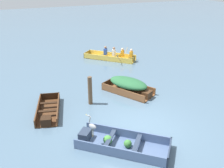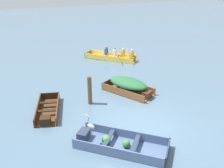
{
  "view_description": "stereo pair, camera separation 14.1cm",
  "coord_description": "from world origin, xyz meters",
  "px_view_note": "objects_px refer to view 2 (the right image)",
  "views": [
    {
      "loc": [
        -4.45,
        -7.27,
        5.7
      ],
      "look_at": [
        0.43,
        3.67,
        0.35
      ],
      "focal_mm": 40.0,
      "sensor_mm": 36.0,
      "label": 1
    },
    {
      "loc": [
        -4.32,
        -7.33,
        5.7
      ],
      "look_at": [
        0.43,
        3.67,
        0.35
      ],
      "focal_mm": 40.0,
      "sensor_mm": 36.0,
      "label": 2
    }
  ],
  "objects_px": {
    "dinghy_slate_blue_foreground": "(117,143)",
    "skiff_dark_varnish_near_moored": "(48,111)",
    "skiff_wooden_brown_mid_moored": "(129,85)",
    "heron_on_dinghy": "(91,125)",
    "rowboat_yellow_with_crew": "(114,56)",
    "mooring_post": "(90,91)"
  },
  "relations": [
    {
      "from": "mooring_post",
      "to": "heron_on_dinghy",
      "type": "bearing_deg",
      "value": -108.06
    },
    {
      "from": "dinghy_slate_blue_foreground",
      "to": "skiff_dark_varnish_near_moored",
      "type": "xyz_separation_m",
      "value": [
        -1.85,
        3.33,
        -0.01
      ]
    },
    {
      "from": "heron_on_dinghy",
      "to": "skiff_dark_varnish_near_moored",
      "type": "bearing_deg",
      "value": 109.52
    },
    {
      "from": "dinghy_slate_blue_foreground",
      "to": "skiff_dark_varnish_near_moored",
      "type": "height_order",
      "value": "dinghy_slate_blue_foreground"
    },
    {
      "from": "dinghy_slate_blue_foreground",
      "to": "skiff_dark_varnish_near_moored",
      "type": "bearing_deg",
      "value": 119.01
    },
    {
      "from": "rowboat_yellow_with_crew",
      "to": "mooring_post",
      "type": "height_order",
      "value": "mooring_post"
    },
    {
      "from": "skiff_dark_varnish_near_moored",
      "to": "skiff_wooden_brown_mid_moored",
      "type": "xyz_separation_m",
      "value": [
        4.23,
        0.46,
        0.31
      ]
    },
    {
      "from": "skiff_dark_varnish_near_moored",
      "to": "mooring_post",
      "type": "height_order",
      "value": "mooring_post"
    },
    {
      "from": "skiff_wooden_brown_mid_moored",
      "to": "heron_on_dinghy",
      "type": "height_order",
      "value": "heron_on_dinghy"
    },
    {
      "from": "mooring_post",
      "to": "rowboat_yellow_with_crew",
      "type": "bearing_deg",
      "value": 56.45
    },
    {
      "from": "dinghy_slate_blue_foreground",
      "to": "heron_on_dinghy",
      "type": "xyz_separation_m",
      "value": [
        -0.82,
        0.42,
        0.72
      ]
    },
    {
      "from": "skiff_wooden_brown_mid_moored",
      "to": "heron_on_dinghy",
      "type": "xyz_separation_m",
      "value": [
        -3.2,
        -3.37,
        0.41
      ]
    },
    {
      "from": "dinghy_slate_blue_foreground",
      "to": "rowboat_yellow_with_crew",
      "type": "height_order",
      "value": "rowboat_yellow_with_crew"
    },
    {
      "from": "rowboat_yellow_with_crew",
      "to": "dinghy_slate_blue_foreground",
      "type": "bearing_deg",
      "value": -113.23
    },
    {
      "from": "rowboat_yellow_with_crew",
      "to": "mooring_post",
      "type": "bearing_deg",
      "value": -123.55
    },
    {
      "from": "dinghy_slate_blue_foreground",
      "to": "mooring_post",
      "type": "bearing_deg",
      "value": 87.2
    },
    {
      "from": "rowboat_yellow_with_crew",
      "to": "heron_on_dinghy",
      "type": "xyz_separation_m",
      "value": [
        -4.69,
        -8.61,
        0.62
      ]
    },
    {
      "from": "skiff_wooden_brown_mid_moored",
      "to": "heron_on_dinghy",
      "type": "distance_m",
      "value": 4.66
    },
    {
      "from": "dinghy_slate_blue_foreground",
      "to": "skiff_wooden_brown_mid_moored",
      "type": "bearing_deg",
      "value": 57.87
    },
    {
      "from": "mooring_post",
      "to": "skiff_dark_varnish_near_moored",
      "type": "bearing_deg",
      "value": -177.03
    },
    {
      "from": "rowboat_yellow_with_crew",
      "to": "mooring_post",
      "type": "distance_m",
      "value": 6.72
    },
    {
      "from": "heron_on_dinghy",
      "to": "dinghy_slate_blue_foreground",
      "type": "bearing_deg",
      "value": -27.26
    }
  ]
}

